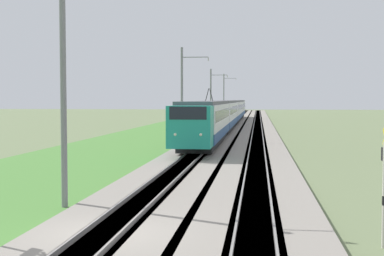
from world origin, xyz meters
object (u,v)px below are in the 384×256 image
at_px(catenary_mast_near, 65,81).
at_px(catenary_mast_distant, 224,96).
at_px(catenary_mast_mid, 182,94).
at_px(catenary_mast_far, 211,97).
at_px(passenger_train, 228,112).

height_order(catenary_mast_near, catenary_mast_distant, catenary_mast_distant).
height_order(catenary_mast_mid, catenary_mast_far, catenary_mast_mid).
relative_size(passenger_train, catenary_mast_mid, 9.53).
relative_size(catenary_mast_near, catenary_mast_mid, 1.03).
xyz_separation_m(catenary_mast_near, catenary_mast_mid, (29.66, -0.00, -0.15)).
bearing_deg(catenary_mast_near, catenary_mast_mid, -0.00).
xyz_separation_m(passenger_train, catenary_mast_near, (-55.04, 2.64, 2.34)).
relative_size(catenary_mast_near, catenary_mast_far, 1.07).
relative_size(catenary_mast_near, catenary_mast_distant, 0.98).
bearing_deg(passenger_train, catenary_mast_mid, -5.94).
bearing_deg(catenary_mast_near, passenger_train, -2.75).
bearing_deg(catenary_mast_mid, passenger_train, -5.94).
height_order(passenger_train, catenary_mast_mid, catenary_mast_mid).
xyz_separation_m(catenary_mast_far, catenary_mast_distant, (29.66, 0.00, 0.35)).
distance_m(passenger_train, catenary_mast_distant, 34.12).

